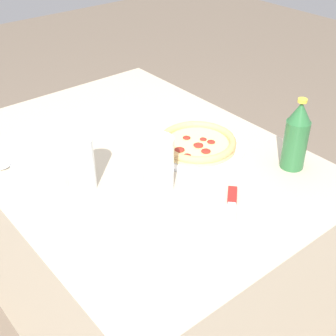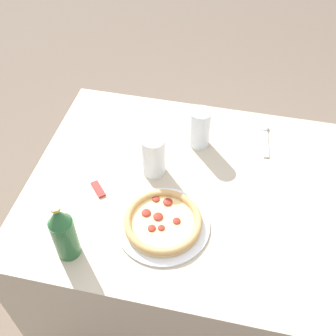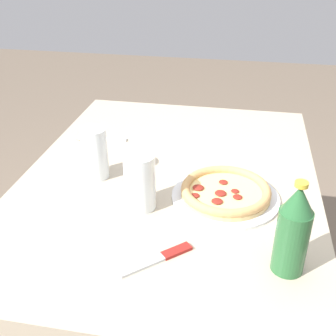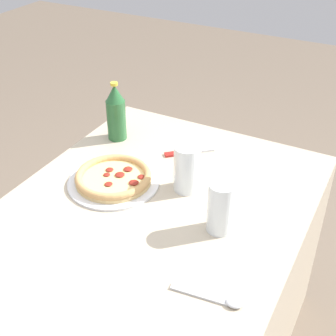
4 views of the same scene
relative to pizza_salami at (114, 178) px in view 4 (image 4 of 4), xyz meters
name	(u,v)px [view 4 (image 4 of 4)]	position (x,y,z in m)	size (l,w,h in m)	color
table	(149,297)	(-0.09, -0.17, -0.37)	(1.17, 0.87, 0.71)	#B7A88E
pizza_salami	(114,178)	(0.00, 0.00, 0.00)	(0.30, 0.30, 0.04)	silver
glass_cola	(221,210)	(-0.05, -0.39, 0.05)	(0.07, 0.07, 0.15)	white
glass_mango_juice	(187,170)	(0.08, -0.22, 0.05)	(0.08, 0.08, 0.15)	white
beer_bottle	(116,113)	(0.25, 0.15, 0.09)	(0.07, 0.07, 0.22)	#286033
knife	(187,152)	(0.28, -0.13, -0.01)	(0.14, 0.15, 0.01)	maroon
spoon	(217,299)	(-0.29, -0.48, -0.01)	(0.05, 0.18, 0.01)	silver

